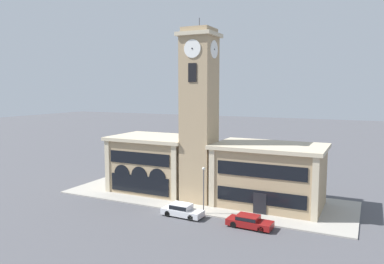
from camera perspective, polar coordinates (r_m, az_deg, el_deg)
The scene contains 9 objects.
ground_plane at distance 44.10m, azimuth -1.64°, elevation -12.11°, with size 300.00×300.00×0.00m, color #4C4C51.
sidewalk_kerb at distance 49.59m, azimuth 1.82°, elevation -9.90°, with size 37.27×12.79×0.15m.
clock_tower at distance 46.28m, azimuth 1.09°, elevation 2.43°, with size 4.49×4.49×22.63m.
town_hall_left_wing at distance 52.56m, azimuth -5.68°, elevation -4.75°, with size 11.70×8.53×7.65m.
town_hall_right_wing at distance 46.42m, azimuth 11.66°, elevation -6.43°, with size 13.14×8.53×7.52m.
parked_car_near at distance 42.47m, azimuth -1.53°, elevation -11.79°, with size 4.76×2.01×1.43m.
parked_car_mid at distance 39.74m, azimuth 8.69°, elevation -13.27°, with size 4.72×2.05×1.27m.
street_lamp at distance 42.24m, azimuth 1.78°, elevation -7.74°, with size 0.36×0.36×5.32m.
fire_hydrant at distance 41.15m, azimuth 9.51°, elevation -12.75°, with size 0.22×0.22×0.87m.
Camera 1 is at (19.26, -37.10, 14.06)m, focal length 35.00 mm.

